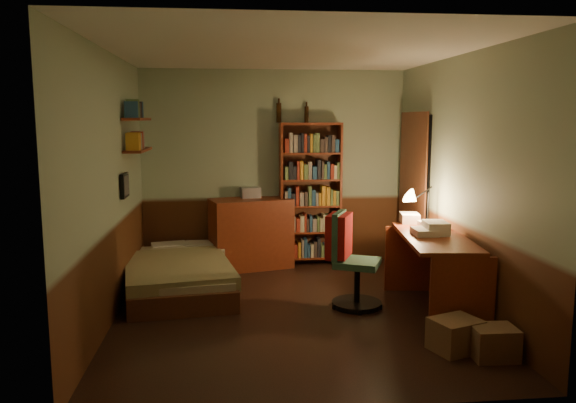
{
  "coord_description": "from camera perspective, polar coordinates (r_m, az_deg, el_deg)",
  "views": [
    {
      "loc": [
        -0.62,
        -5.5,
        1.95
      ],
      "look_at": [
        0.0,
        0.25,
        1.1
      ],
      "focal_mm": 35.0,
      "sensor_mm": 36.0,
      "label": 1
    }
  ],
  "objects": [
    {
      "name": "cardboard_box_a",
      "position": [
        5.04,
        20.16,
        -13.31
      ],
      "size": [
        0.36,
        0.3,
        0.27
      ],
      "primitive_type": "cube",
      "rotation": [
        0.0,
        0.0,
        -0.03
      ],
      "color": "brown",
      "rests_on": "ground"
    },
    {
      "name": "office_chair",
      "position": [
        5.88,
        7.08,
        -5.27
      ],
      "size": [
        0.73,
        0.69,
        1.14
      ],
      "primitive_type": "cube",
      "rotation": [
        0.0,
        0.0,
        -0.43
      ],
      "color": "#315841",
      "rests_on": "ground"
    },
    {
      "name": "wall_back",
      "position": [
        7.56,
        -1.43,
        3.42
      ],
      "size": [
        3.5,
        0.02,
        2.6
      ],
      "primitive_type": "cube",
      "color": "gray",
      "rests_on": "ground"
    },
    {
      "name": "wall_left",
      "position": [
        5.65,
        -17.75,
        1.36
      ],
      "size": [
        0.02,
        4.0,
        2.6
      ],
      "primitive_type": "cube",
      "color": "gray",
      "rests_on": "ground"
    },
    {
      "name": "desk",
      "position": [
        5.93,
        14.54,
        -7.13
      ],
      "size": [
        0.78,
        1.53,
        0.79
      ],
      "primitive_type": "cube",
      "rotation": [
        0.0,
        0.0,
        -0.12
      ],
      "color": "maroon",
      "rests_on": "ground"
    },
    {
      "name": "wall_front",
      "position": [
        3.6,
        3.85,
        -2.04
      ],
      "size": [
        3.5,
        0.02,
        2.6
      ],
      "primitive_type": "cube",
      "color": "gray",
      "rests_on": "ground"
    },
    {
      "name": "wall_shelf_upper",
      "position": [
        6.68,
        -15.09,
        8.07
      ],
      "size": [
        0.2,
        0.9,
        0.03
      ],
      "primitive_type": "cube",
      "color": "maroon",
      "rests_on": "wall_left"
    },
    {
      "name": "wall_right",
      "position": [
        6.03,
        17.15,
        1.8
      ],
      "size": [
        0.02,
        4.0,
        2.6
      ],
      "primitive_type": "cube",
      "color": "gray",
      "rests_on": "ground"
    },
    {
      "name": "framed_picture",
      "position": [
        6.24,
        -16.28,
        1.58
      ],
      "size": [
        0.04,
        0.32,
        0.26
      ],
      "primitive_type": "cube",
      "color": "black",
      "rests_on": "wall_left"
    },
    {
      "name": "bookshelf",
      "position": [
        7.5,
        2.27,
        0.71
      ],
      "size": [
        0.82,
        0.27,
        1.91
      ],
      "primitive_type": "cube",
      "rotation": [
        0.0,
        0.0,
        0.01
      ],
      "color": "maroon",
      "rests_on": "ground"
    },
    {
      "name": "cardboard_box_b",
      "position": [
        5.09,
        16.64,
        -12.85
      ],
      "size": [
        0.48,
        0.43,
        0.27
      ],
      "primitive_type": "cube",
      "rotation": [
        0.0,
        0.0,
        0.35
      ],
      "color": "brown",
      "rests_on": "ground"
    },
    {
      "name": "red_jacket",
      "position": [
        5.95,
        6.47,
        2.69
      ],
      "size": [
        0.35,
        0.43,
        0.45
      ],
      "primitive_type": "cube",
      "rotation": [
        0.0,
        0.0,
        -0.43
      ],
      "color": "#AB1615",
      "rests_on": "office_chair"
    },
    {
      "name": "ceiling",
      "position": [
        5.57,
        0.28,
        15.16
      ],
      "size": [
        3.5,
        4.0,
        0.02
      ],
      "primitive_type": "cube",
      "color": "silver",
      "rests_on": "wall_back"
    },
    {
      "name": "dresser",
      "position": [
        7.42,
        -3.78,
        -3.24
      ],
      "size": [
        1.13,
        0.77,
        0.92
      ],
      "primitive_type": "cube",
      "rotation": [
        0.0,
        0.0,
        0.26
      ],
      "color": "maroon",
      "rests_on": "ground"
    },
    {
      "name": "desk_lamp",
      "position": [
        6.47,
        14.09,
        0.65
      ],
      "size": [
        0.25,
        0.25,
        0.64
      ],
      "primitive_type": "cone",
      "rotation": [
        0.0,
        0.0,
        0.39
      ],
      "color": "black",
      "rests_on": "desk"
    },
    {
      "name": "paper_stack",
      "position": [
        6.5,
        12.26,
        -1.65
      ],
      "size": [
        0.24,
        0.3,
        0.11
      ],
      "primitive_type": "cube",
      "rotation": [
        0.0,
        0.0,
        -0.17
      ],
      "color": "silver",
      "rests_on": "desk"
    },
    {
      "name": "mini_stereo",
      "position": [
        7.46,
        -3.84,
        0.92
      ],
      "size": [
        0.28,
        0.23,
        0.14
      ],
      "primitive_type": "cube",
      "rotation": [
        0.0,
        0.0,
        0.17
      ],
      "color": "#B2B2B7",
      "rests_on": "dresser"
    },
    {
      "name": "wall_shelf_lower",
      "position": [
        6.69,
        -14.98,
        5.08
      ],
      "size": [
        0.2,
        0.9,
        0.03
      ],
      "primitive_type": "cube",
      "color": "maroon",
      "rests_on": "wall_left"
    },
    {
      "name": "floor",
      "position": [
        5.87,
        0.27,
        -11.14
      ],
      "size": [
        3.5,
        4.0,
        0.02
      ],
      "primitive_type": "cube",
      "color": "black",
      "rests_on": "ground"
    },
    {
      "name": "bottle_right",
      "position": [
        7.53,
        1.9,
        8.83
      ],
      "size": [
        0.06,
        0.06,
        0.21
      ],
      "primitive_type": "cylinder",
      "rotation": [
        0.0,
        0.0,
        -0.14
      ],
      "color": "black",
      "rests_on": "bookshelf"
    },
    {
      "name": "bed",
      "position": [
        6.65,
        -10.94,
        -6.17
      ],
      "size": [
        1.32,
        2.14,
        0.6
      ],
      "primitive_type": "cube",
      "rotation": [
        0.0,
        0.0,
        0.12
      ],
      "color": "olive",
      "rests_on": "ground"
    },
    {
      "name": "bottle_left",
      "position": [
        7.49,
        -0.93,
        9.0
      ],
      "size": [
        0.08,
        0.08,
        0.25
      ],
      "primitive_type": "cylinder",
      "rotation": [
        0.0,
        0.0,
        -0.19
      ],
      "color": "black",
      "rests_on": "bookshelf"
    },
    {
      "name": "door_trim",
      "position": [
        7.24,
        12.46,
        0.62
      ],
      "size": [
        0.02,
        0.98,
        2.08
      ],
      "primitive_type": "cube",
      "color": "#4A2615",
      "rests_on": "ground"
    },
    {
      "name": "doorway",
      "position": [
        7.25,
        12.73,
        0.63
      ],
      "size": [
        0.06,
        0.9,
        2.0
      ],
      "primitive_type": "cube",
      "color": "black",
      "rests_on": "ground"
    }
  ]
}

